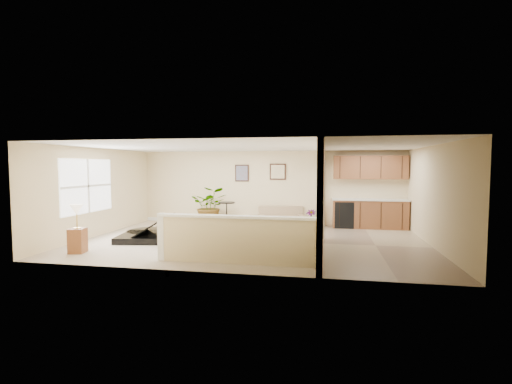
% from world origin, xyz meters
% --- Properties ---
extents(floor, '(9.00, 9.00, 0.00)m').
position_xyz_m(floor, '(0.00, 0.00, 0.00)').
color(floor, '#C1B096').
rests_on(floor, ground).
extents(back_wall, '(9.00, 0.04, 2.50)m').
position_xyz_m(back_wall, '(0.00, 3.00, 1.25)').
color(back_wall, beige).
rests_on(back_wall, floor).
extents(front_wall, '(9.00, 0.04, 2.50)m').
position_xyz_m(front_wall, '(0.00, -3.00, 1.25)').
color(front_wall, beige).
rests_on(front_wall, floor).
extents(left_wall, '(0.04, 6.00, 2.50)m').
position_xyz_m(left_wall, '(-4.50, 0.00, 1.25)').
color(left_wall, beige).
rests_on(left_wall, floor).
extents(right_wall, '(0.04, 6.00, 2.50)m').
position_xyz_m(right_wall, '(4.50, 0.00, 1.25)').
color(right_wall, beige).
rests_on(right_wall, floor).
extents(ceiling, '(9.00, 6.00, 0.04)m').
position_xyz_m(ceiling, '(0.00, 0.00, 2.50)').
color(ceiling, silver).
rests_on(ceiling, back_wall).
extents(kitchen_vinyl, '(2.70, 6.00, 0.01)m').
position_xyz_m(kitchen_vinyl, '(3.15, 0.00, 0.00)').
color(kitchen_vinyl, tan).
rests_on(kitchen_vinyl, floor).
extents(interior_partition, '(0.18, 5.99, 2.50)m').
position_xyz_m(interior_partition, '(1.80, 0.25, 1.22)').
color(interior_partition, beige).
rests_on(interior_partition, floor).
extents(pony_half_wall, '(3.42, 0.22, 1.00)m').
position_xyz_m(pony_half_wall, '(0.08, -2.30, 0.52)').
color(pony_half_wall, beige).
rests_on(pony_half_wall, floor).
extents(left_window, '(0.05, 2.15, 1.45)m').
position_xyz_m(left_window, '(-4.49, -0.50, 1.45)').
color(left_window, white).
rests_on(left_window, left_wall).
extents(wall_art_left, '(0.48, 0.04, 0.58)m').
position_xyz_m(wall_art_left, '(-0.95, 2.97, 1.75)').
color(wall_art_left, '#321B12').
rests_on(wall_art_left, back_wall).
extents(wall_mirror, '(0.55, 0.04, 0.55)m').
position_xyz_m(wall_mirror, '(0.30, 2.97, 1.80)').
color(wall_mirror, '#321B12').
rests_on(wall_mirror, back_wall).
extents(kitchen_cabinets, '(2.36, 0.65, 2.33)m').
position_xyz_m(kitchen_cabinets, '(3.19, 2.73, 0.87)').
color(kitchen_cabinets, brown).
rests_on(kitchen_cabinets, floor).
extents(piano, '(2.01, 2.05, 1.49)m').
position_xyz_m(piano, '(-2.77, -0.23, 0.62)').
color(piano, black).
rests_on(piano, floor).
extents(piano_bench, '(0.46, 0.73, 0.45)m').
position_xyz_m(piano_bench, '(-1.76, -0.35, 0.23)').
color(piano_bench, black).
rests_on(piano_bench, floor).
extents(loveseat, '(1.70, 1.21, 0.86)m').
position_xyz_m(loveseat, '(0.49, 2.55, 0.32)').
color(loveseat, tan).
rests_on(loveseat, floor).
extents(accent_table, '(0.55, 0.55, 0.80)m').
position_xyz_m(accent_table, '(-1.32, 2.29, 0.51)').
color(accent_table, black).
rests_on(accent_table, floor).
extents(palm_plant, '(1.31, 1.18, 1.30)m').
position_xyz_m(palm_plant, '(-1.92, 2.39, 0.64)').
color(palm_plant, black).
rests_on(palm_plant, floor).
extents(small_plant, '(0.40, 0.40, 0.60)m').
position_xyz_m(small_plant, '(1.45, 2.34, 0.25)').
color(small_plant, black).
rests_on(small_plant, floor).
extents(lamp_stand, '(0.38, 0.38, 1.12)m').
position_xyz_m(lamp_stand, '(-3.69, -2.04, 0.47)').
color(lamp_stand, brown).
rests_on(lamp_stand, floor).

